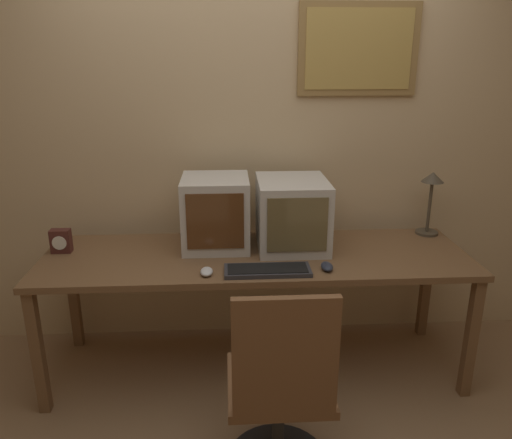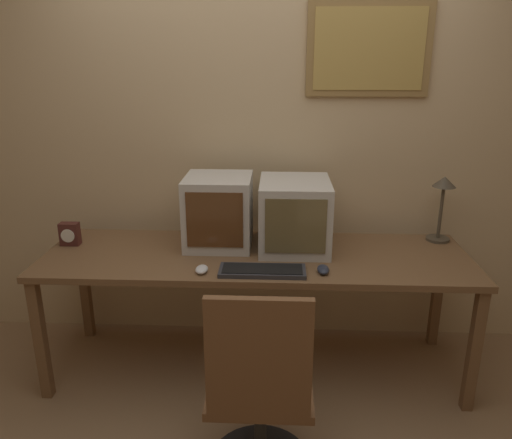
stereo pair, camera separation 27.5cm
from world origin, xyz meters
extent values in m
cube|color=#D1B284|center=(0.00, 1.19, 1.30)|extent=(8.00, 0.05, 2.60)
cube|color=olive|center=(0.63, 1.15, 1.85)|extent=(0.72, 0.02, 0.53)
cube|color=#B79347|center=(0.63, 1.14, 1.85)|extent=(0.63, 0.01, 0.45)
cube|color=brown|center=(0.00, 0.71, 0.73)|extent=(2.40, 0.74, 0.04)
cube|color=brown|center=(-1.15, 0.38, 0.36)|extent=(0.06, 0.06, 0.71)
cube|color=brown|center=(1.15, 0.38, 0.36)|extent=(0.06, 0.06, 0.71)
cube|color=brown|center=(-1.15, 1.03, 0.36)|extent=(0.06, 0.06, 0.71)
cube|color=brown|center=(1.15, 1.03, 0.36)|extent=(0.06, 0.06, 0.71)
cube|color=beige|center=(-0.22, 0.85, 0.95)|extent=(0.38, 0.38, 0.41)
cube|color=#563319|center=(-0.22, 0.66, 0.96)|extent=(0.31, 0.01, 0.31)
cube|color=beige|center=(0.22, 0.83, 0.94)|extent=(0.40, 0.46, 0.40)
cube|color=brown|center=(0.22, 0.60, 0.95)|extent=(0.33, 0.01, 0.30)
cube|color=#333338|center=(0.04, 0.45, 0.76)|extent=(0.45, 0.16, 0.02)
cube|color=black|center=(0.04, 0.45, 0.77)|extent=(0.41, 0.13, 0.00)
ellipsoid|color=#282D3D|center=(0.36, 0.47, 0.76)|extent=(0.06, 0.11, 0.04)
ellipsoid|color=silver|center=(-0.27, 0.44, 0.76)|extent=(0.06, 0.10, 0.03)
cube|color=#4C231E|center=(-1.10, 0.80, 0.81)|extent=(0.11, 0.06, 0.14)
cylinder|color=white|center=(-1.10, 0.77, 0.81)|extent=(0.08, 0.01, 0.08)
cylinder|color=#4C4233|center=(1.09, 0.98, 0.75)|extent=(0.14, 0.14, 0.02)
cylinder|color=#4C4233|center=(1.09, 0.98, 0.93)|extent=(0.02, 0.02, 0.33)
cone|color=#4C4233|center=(1.09, 0.98, 1.11)|extent=(0.14, 0.14, 0.06)
cylinder|color=#282828|center=(0.05, -0.06, 0.22)|extent=(0.06, 0.06, 0.40)
cube|color=brown|center=(0.05, -0.06, 0.44)|extent=(0.45, 0.45, 0.04)
cube|color=brown|center=(0.05, -0.27, 0.72)|extent=(0.41, 0.04, 0.51)
camera|label=1|loc=(-0.15, -1.90, 1.82)|focal=35.00mm
camera|label=2|loc=(0.12, -1.91, 1.82)|focal=35.00mm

